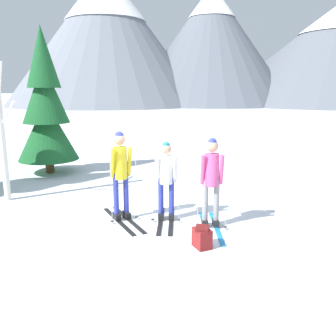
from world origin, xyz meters
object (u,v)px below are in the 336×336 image
(skier_in_yellow, at_px, (121,171))
(skier_in_pink, at_px, (211,177))
(pine_tree_mid, at_px, (46,108))
(skier_in_white, at_px, (166,177))
(birch_tree_tall, at_px, (1,123))
(backpack_on_snow_front, at_px, (202,237))

(skier_in_yellow, xyz_separation_m, skier_in_pink, (1.86, -0.13, -0.03))
(pine_tree_mid, bearing_deg, skier_in_pink, -36.69)
(skier_in_white, bearing_deg, pine_tree_mid, 139.91)
(birch_tree_tall, bearing_deg, backpack_on_snow_front, -22.69)
(skier_in_pink, relative_size, pine_tree_mid, 0.39)
(backpack_on_snow_front, bearing_deg, skier_in_yellow, 146.78)
(backpack_on_snow_front, bearing_deg, pine_tree_mid, 136.31)
(skier_in_yellow, xyz_separation_m, backpack_on_snow_front, (1.74, -1.14, -0.85))
(skier_in_yellow, distance_m, skier_in_white, 0.94)
(skier_in_yellow, distance_m, backpack_on_snow_front, 2.25)
(birch_tree_tall, bearing_deg, skier_in_pink, -11.64)
(pine_tree_mid, height_order, birch_tree_tall, pine_tree_mid)
(skier_in_pink, height_order, birch_tree_tall, birch_tree_tall)
(skier_in_yellow, height_order, skier_in_white, skier_in_yellow)
(pine_tree_mid, bearing_deg, birch_tree_tall, -83.48)
(skier_in_white, xyz_separation_m, birch_tree_tall, (-4.08, 0.76, 0.99))
(skier_in_yellow, relative_size, backpack_on_snow_front, 4.66)
(backpack_on_snow_front, bearing_deg, skier_in_white, 122.54)
(skier_in_pink, xyz_separation_m, pine_tree_mid, (-5.35, 3.99, 1.10))
(skier_in_pink, distance_m, pine_tree_mid, 6.76)
(skier_in_yellow, bearing_deg, skier_in_white, 8.69)
(birch_tree_tall, bearing_deg, skier_in_yellow, -16.02)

